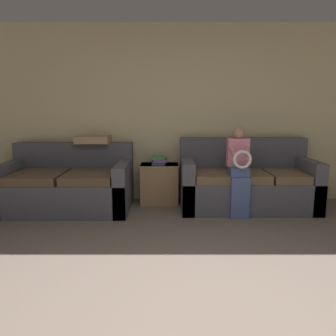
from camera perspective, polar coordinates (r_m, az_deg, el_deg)
wall_back at (r=4.89m, az=2.73°, el=9.28°), size 7.57×0.06×2.55m
couch_main at (r=4.68m, az=13.28°, el=-2.66°), size 1.81×0.88×0.95m
couch_side at (r=4.70m, az=-17.10°, el=-3.06°), size 1.70×0.98×0.88m
child_left_seated at (r=4.23m, az=12.11°, el=0.10°), size 0.28×0.37×1.14m
side_shelf at (r=4.76m, az=-1.62°, el=-2.64°), size 0.56×0.39×0.57m
book_stack at (r=4.69m, az=-1.68°, el=1.35°), size 0.22×0.32×0.11m
throw_pillow at (r=4.85m, az=-12.89°, el=4.93°), size 0.47×0.47×0.10m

